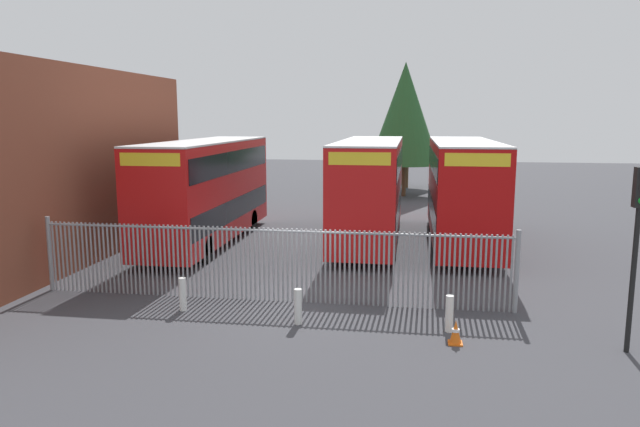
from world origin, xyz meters
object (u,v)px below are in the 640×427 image
(double_decker_bus_behind_fence_right, at_px, (462,188))
(traffic_light_kerbside, at_px, (638,226))
(bollard_center_front, at_px, (298,307))
(bollard_near_right, at_px, (449,314))
(double_decker_bus_near_gate, at_px, (370,187))
(double_decker_bus_behind_fence_left, at_px, (207,188))
(bollard_near_left, at_px, (183,294))
(traffic_cone_by_gate, at_px, (456,332))

(double_decker_bus_behind_fence_right, bearing_deg, traffic_light_kerbside, -75.82)
(bollard_center_front, relative_size, bollard_near_right, 1.00)
(double_decker_bus_near_gate, bearing_deg, bollard_center_front, -95.85)
(double_decker_bus_behind_fence_left, bearing_deg, double_decker_bus_near_gate, 12.05)
(double_decker_bus_behind_fence_right, height_order, traffic_light_kerbside, double_decker_bus_behind_fence_right)
(bollard_near_right, bearing_deg, double_decker_bus_behind_fence_left, 136.26)
(double_decker_bus_behind_fence_left, xyz_separation_m, double_decker_bus_behind_fence_right, (10.76, 1.54, 0.00))
(double_decker_bus_behind_fence_right, distance_m, traffic_light_kerbside, 11.85)
(double_decker_bus_behind_fence_right, xyz_separation_m, bollard_near_right, (-1.10, -10.78, -1.95))
(traffic_light_kerbside, bearing_deg, double_decker_bus_behind_fence_right, 104.18)
(double_decker_bus_behind_fence_left, distance_m, traffic_light_kerbside, 16.90)
(double_decker_bus_near_gate, relative_size, bollard_near_left, 11.38)
(double_decker_bus_near_gate, relative_size, bollard_near_right, 11.38)
(double_decker_bus_behind_fence_left, relative_size, bollard_near_right, 11.38)
(bollard_near_left, bearing_deg, double_decker_bus_behind_fence_left, 105.07)
(bollard_center_front, bearing_deg, traffic_light_kerbside, -4.81)
(traffic_cone_by_gate, bearing_deg, double_decker_bus_near_gate, 104.14)
(double_decker_bus_behind_fence_right, bearing_deg, bollard_near_left, -129.40)
(double_decker_bus_behind_fence_left, height_order, bollard_near_right, double_decker_bus_behind_fence_left)
(bollard_near_right, distance_m, traffic_cone_by_gate, 0.83)
(double_decker_bus_near_gate, distance_m, bollard_center_front, 10.97)
(double_decker_bus_near_gate, bearing_deg, double_decker_bus_behind_fence_right, 1.11)
(double_decker_bus_behind_fence_right, bearing_deg, bollard_near_right, -95.84)
(double_decker_bus_behind_fence_right, relative_size, bollard_center_front, 11.38)
(double_decker_bus_behind_fence_right, xyz_separation_m, bollard_near_left, (-8.42, -10.25, -1.95))
(double_decker_bus_near_gate, relative_size, traffic_light_kerbside, 2.51)
(double_decker_bus_near_gate, height_order, bollard_center_front, double_decker_bus_near_gate)
(traffic_cone_by_gate, bearing_deg, double_decker_bus_behind_fence_left, 134.18)
(double_decker_bus_near_gate, xyz_separation_m, double_decker_bus_behind_fence_left, (-6.86, -1.46, 0.00))
(bollard_near_left, height_order, bollard_center_front, same)
(double_decker_bus_behind_fence_right, bearing_deg, traffic_cone_by_gate, -94.92)
(double_decker_bus_behind_fence_right, height_order, bollard_near_right, double_decker_bus_behind_fence_right)
(double_decker_bus_behind_fence_left, xyz_separation_m, traffic_cone_by_gate, (9.76, -10.05, -2.13))
(bollard_near_right, height_order, traffic_light_kerbside, traffic_light_kerbside)
(bollard_near_left, xyz_separation_m, traffic_light_kerbside, (11.32, -1.23, 2.51))
(double_decker_bus_behind_fence_left, bearing_deg, double_decker_bus_behind_fence_right, 8.14)
(bollard_near_right, bearing_deg, traffic_cone_by_gate, -82.54)
(double_decker_bus_near_gate, xyz_separation_m, bollard_near_right, (2.79, -10.71, -1.95))
(bollard_near_left, distance_m, traffic_cone_by_gate, 7.54)
(double_decker_bus_near_gate, distance_m, traffic_cone_by_gate, 12.06)
(traffic_light_kerbside, bearing_deg, traffic_cone_by_gate, -178.42)
(double_decker_bus_behind_fence_left, relative_size, traffic_cone_by_gate, 18.32)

